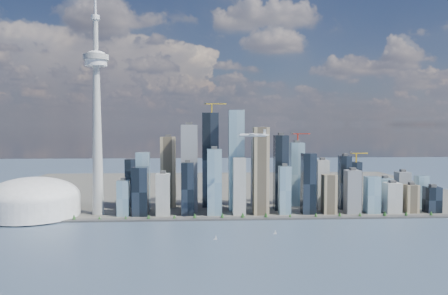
{
  "coord_description": "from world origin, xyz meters",
  "views": [
    {
      "loc": [
        -70.02,
        -682.98,
        205.66
      ],
      "look_at": [
        -17.4,
        260.0,
        156.16
      ],
      "focal_mm": 35.0,
      "sensor_mm": 36.0,
      "label": 1
    }
  ],
  "objects": [
    {
      "name": "needle_tower",
      "position": [
        -300.0,
        310.0,
        235.84
      ],
      "size": [
        56.0,
        56.0,
        550.5
      ],
      "color": "#A5A5A0",
      "rests_on": "land"
    },
    {
      "name": "airplane",
      "position": [
        38.25,
        194.3,
        185.1
      ],
      "size": [
        62.3,
        55.11,
        15.19
      ],
      "rotation": [
        0.0,
        0.0,
        -0.07
      ],
      "color": "silver",
      "rests_on": "ground"
    },
    {
      "name": "seawall",
      "position": [
        0.0,
        250.0,
        2.0
      ],
      "size": [
        1100.0,
        22.0,
        4.0
      ],
      "primitive_type": "cube",
      "color": "#383838",
      "rests_on": "ground"
    },
    {
      "name": "sailboat_west",
      "position": [
        -42.15,
        87.33,
        3.1
      ],
      "size": [
        6.94,
        3.49,
        9.67
      ],
      "rotation": [
        0.0,
        0.0,
        -0.29
      ],
      "color": "white",
      "rests_on": "ground"
    },
    {
      "name": "shoreline_trees",
      "position": [
        0.0,
        250.0,
        8.78
      ],
      "size": [
        960.53,
        7.2,
        8.8
      ],
      "color": "#3F2D1E",
      "rests_on": "seawall"
    },
    {
      "name": "sailboat_east",
      "position": [
        71.18,
        120.39,
        2.75
      ],
      "size": [
        6.18,
        2.81,
        8.56
      ],
      "rotation": [
        0.0,
        0.0,
        -0.23
      ],
      "color": "white",
      "rests_on": "ground"
    },
    {
      "name": "ground",
      "position": [
        0.0,
        0.0,
        0.0
      ],
      "size": [
        4000.0,
        4000.0,
        0.0
      ],
      "primitive_type": "plane",
      "color": "#36495E",
      "rests_on": "ground"
    },
    {
      "name": "skyscraper_cluster",
      "position": [
        59.62,
        336.82,
        80.04
      ],
      "size": [
        736.0,
        142.0,
        257.93
      ],
      "color": "black",
      "rests_on": "land"
    },
    {
      "name": "land",
      "position": [
        0.0,
        700.0,
        1.5
      ],
      "size": [
        1400.0,
        900.0,
        3.0
      ],
      "primitive_type": "cube",
      "color": "#4C4C47",
      "rests_on": "ground"
    },
    {
      "name": "dome_stadium",
      "position": [
        -440.0,
        300.0,
        39.44
      ],
      "size": [
        200.0,
        200.0,
        86.0
      ],
      "color": "silver",
      "rests_on": "land"
    }
  ]
}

